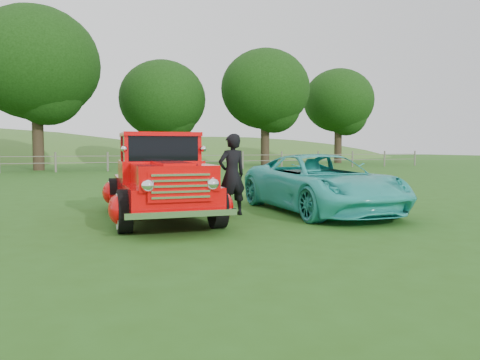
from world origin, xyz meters
name	(u,v)px	position (x,y,z in m)	size (l,w,h in m)	color
ground	(238,229)	(0.00, 0.00, 0.00)	(140.00, 140.00, 0.00)	#285416
distant_hills	(47,193)	(-4.08, 59.46, -4.55)	(116.00, 60.00, 18.00)	#386826
fence_line	(108,162)	(0.00, 22.00, 0.60)	(48.00, 0.12, 1.20)	#6D685C
tree_near_west	(36,64)	(-4.00, 25.00, 6.80)	(8.00, 8.00, 10.42)	#302218
tree_near_east	(162,100)	(5.00, 29.00, 5.25)	(6.80, 6.80, 8.33)	#302218
tree_mid_east	(265,89)	(13.00, 27.00, 6.17)	(7.20, 7.20, 9.44)	#302218
tree_far_east	(339,101)	(22.00, 30.00, 5.86)	(6.60, 6.60, 8.86)	#302218
red_pickup	(160,180)	(-1.05, 1.78, 0.80)	(2.45, 5.08, 1.78)	black
teal_sedan	(321,183)	(2.57, 1.37, 0.66)	(2.20, 4.77, 1.32)	#2FBFB5
man	(232,175)	(0.50, 1.63, 0.89)	(0.65, 0.42, 1.77)	black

